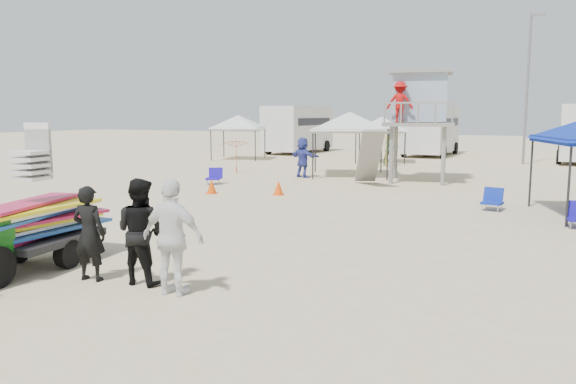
% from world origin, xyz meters
% --- Properties ---
extents(ground, '(140.00, 140.00, 0.00)m').
position_xyz_m(ground, '(0.00, 0.00, 0.00)').
color(ground, beige).
rests_on(ground, ground).
extents(surf_trailer, '(1.60, 2.58, 2.27)m').
position_xyz_m(surf_trailer, '(-3.39, 0.77, 0.93)').
color(surf_trailer, black).
rests_on(surf_trailer, ground).
extents(man_left, '(0.63, 0.47, 1.57)m').
position_xyz_m(man_left, '(-1.87, 0.47, 0.79)').
color(man_left, black).
rests_on(man_left, ground).
extents(man_mid, '(0.86, 0.68, 1.71)m').
position_xyz_m(man_mid, '(-1.02, 0.72, 0.86)').
color(man_mid, black).
rests_on(man_mid, ground).
extents(man_right, '(1.06, 0.49, 1.77)m').
position_xyz_m(man_right, '(-0.17, 0.47, 0.88)').
color(man_right, white).
rests_on(man_right, ground).
extents(lifeguard_tower, '(3.14, 3.14, 4.31)m').
position_xyz_m(lifeguard_tower, '(-0.36, 16.59, 3.21)').
color(lifeguard_tower, gray).
rests_on(lifeguard_tower, ground).
extents(canopy_white_a, '(4.22, 4.22, 3.22)m').
position_xyz_m(canopy_white_a, '(-3.56, 17.33, 2.67)').
color(canopy_white_a, black).
rests_on(canopy_white_a, ground).
extents(canopy_white_b, '(3.51, 3.51, 3.06)m').
position_xyz_m(canopy_white_b, '(-12.74, 23.06, 2.51)').
color(canopy_white_b, black).
rests_on(canopy_white_b, ground).
extents(canopy_white_c, '(3.46, 3.46, 2.98)m').
position_xyz_m(canopy_white_c, '(-4.40, 24.92, 2.43)').
color(canopy_white_c, black).
rests_on(canopy_white_c, ground).
extents(umbrella_a, '(2.08, 2.11, 1.56)m').
position_xyz_m(umbrella_a, '(-8.74, 16.20, 0.78)').
color(umbrella_a, '#B62D13').
rests_on(umbrella_a, ground).
extents(umbrella_b, '(2.25, 2.29, 1.88)m').
position_xyz_m(umbrella_b, '(-3.38, 22.46, 0.94)').
color(umbrella_b, gold).
rests_on(umbrella_b, ground).
extents(cone_near, '(0.34, 0.34, 0.50)m').
position_xyz_m(cone_near, '(-5.84, 9.88, 0.25)').
color(cone_near, '#E94A07').
rests_on(cone_near, ground).
extents(cone_far, '(0.34, 0.34, 0.50)m').
position_xyz_m(cone_far, '(-3.61, 10.59, 0.25)').
color(cone_far, '#FF4608').
rests_on(cone_far, ground).
extents(beach_chair_a, '(0.72, 0.80, 0.64)m').
position_xyz_m(beach_chair_a, '(-7.24, 12.15, 0.31)').
color(beach_chair_a, '#1D0FA9').
rests_on(beach_chair_a, ground).
extents(beach_chair_c, '(0.61, 0.66, 0.64)m').
position_xyz_m(beach_chair_c, '(3.25, 10.61, 0.31)').
color(beach_chair_c, '#0E259B').
rests_on(beach_chair_c, ground).
extents(rv_far_left, '(2.64, 6.80, 3.25)m').
position_xyz_m(rv_far_left, '(-12.00, 29.99, 1.80)').
color(rv_far_left, silver).
rests_on(rv_far_left, ground).
extents(rv_mid_left, '(2.65, 6.50, 3.25)m').
position_xyz_m(rv_mid_left, '(-3.00, 31.49, 1.80)').
color(rv_mid_left, silver).
rests_on(rv_mid_left, ground).
extents(light_pole_left, '(0.14, 0.14, 8.00)m').
position_xyz_m(light_pole_left, '(3.00, 27.00, 4.00)').
color(light_pole_left, slate).
rests_on(light_pole_left, ground).
extents(distant_beachgoers, '(15.06, 15.14, 1.84)m').
position_xyz_m(distant_beachgoers, '(-0.16, 18.62, 0.89)').
color(distant_beachgoers, '#DAA551').
rests_on(distant_beachgoers, ground).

